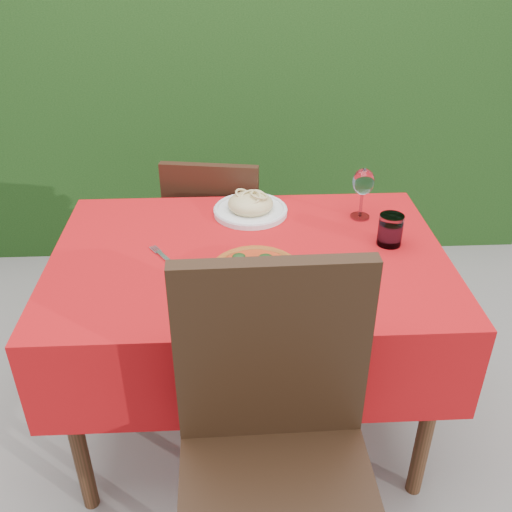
{
  "coord_description": "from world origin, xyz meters",
  "views": [
    {
      "loc": [
        -0.06,
        -1.56,
        1.68
      ],
      "look_at": [
        0.02,
        -0.05,
        0.77
      ],
      "focal_mm": 40.0,
      "sensor_mm": 36.0,
      "label": 1
    }
  ],
  "objects_px": {
    "water_glass": "(390,231)",
    "fork": "(169,262)",
    "chair_far": "(216,236)",
    "wine_glass": "(363,184)",
    "chair_near": "(276,444)",
    "pizza_plate": "(256,273)",
    "pasta_plate": "(250,207)"
  },
  "relations": [
    {
      "from": "chair_far",
      "to": "fork",
      "type": "bearing_deg",
      "value": 87.54
    },
    {
      "from": "wine_glass",
      "to": "fork",
      "type": "relative_size",
      "value": 0.9
    },
    {
      "from": "pasta_plate",
      "to": "chair_far",
      "type": "bearing_deg",
      "value": 114.18
    },
    {
      "from": "chair_near",
      "to": "pasta_plate",
      "type": "height_order",
      "value": "chair_near"
    },
    {
      "from": "water_glass",
      "to": "fork",
      "type": "height_order",
      "value": "water_glass"
    },
    {
      "from": "chair_far",
      "to": "fork",
      "type": "distance_m",
      "value": 0.69
    },
    {
      "from": "water_glass",
      "to": "wine_glass",
      "type": "height_order",
      "value": "wine_glass"
    },
    {
      "from": "pizza_plate",
      "to": "chair_near",
      "type": "bearing_deg",
      "value": -87.05
    },
    {
      "from": "pasta_plate",
      "to": "water_glass",
      "type": "bearing_deg",
      "value": -28.77
    },
    {
      "from": "chair_near",
      "to": "water_glass",
      "type": "bearing_deg",
      "value": 56.66
    },
    {
      "from": "chair_far",
      "to": "pasta_plate",
      "type": "xyz_separation_m",
      "value": [
        0.14,
        -0.3,
        0.29
      ]
    },
    {
      "from": "pasta_plate",
      "to": "wine_glass",
      "type": "relative_size",
      "value": 1.43
    },
    {
      "from": "chair_far",
      "to": "wine_glass",
      "type": "distance_m",
      "value": 0.74
    },
    {
      "from": "pasta_plate",
      "to": "water_glass",
      "type": "distance_m",
      "value": 0.51
    },
    {
      "from": "fork",
      "to": "pizza_plate",
      "type": "bearing_deg",
      "value": -56.1
    },
    {
      "from": "chair_far",
      "to": "wine_glass",
      "type": "height_order",
      "value": "wine_glass"
    },
    {
      "from": "chair_near",
      "to": "fork",
      "type": "bearing_deg",
      "value": 114.76
    },
    {
      "from": "chair_near",
      "to": "fork",
      "type": "distance_m",
      "value": 0.68
    },
    {
      "from": "pasta_plate",
      "to": "wine_glass",
      "type": "xyz_separation_m",
      "value": [
        0.39,
        -0.05,
        0.1
      ]
    },
    {
      "from": "pizza_plate",
      "to": "fork",
      "type": "height_order",
      "value": "pizza_plate"
    },
    {
      "from": "pasta_plate",
      "to": "fork",
      "type": "distance_m",
      "value": 0.42
    },
    {
      "from": "pizza_plate",
      "to": "pasta_plate",
      "type": "xyz_separation_m",
      "value": [
        0.0,
        0.44,
        0.0
      ]
    },
    {
      "from": "chair_far",
      "to": "pizza_plate",
      "type": "bearing_deg",
      "value": 109.37
    },
    {
      "from": "chair_near",
      "to": "fork",
      "type": "height_order",
      "value": "chair_near"
    },
    {
      "from": "water_glass",
      "to": "wine_glass",
      "type": "bearing_deg",
      "value": 106.04
    },
    {
      "from": "chair_far",
      "to": "fork",
      "type": "xyz_separation_m",
      "value": [
        -0.13,
        -0.63,
        0.26
      ]
    },
    {
      "from": "water_glass",
      "to": "fork",
      "type": "bearing_deg",
      "value": -173.46
    },
    {
      "from": "fork",
      "to": "chair_near",
      "type": "bearing_deg",
      "value": -96.72
    },
    {
      "from": "water_glass",
      "to": "pasta_plate",
      "type": "bearing_deg",
      "value": 151.23
    },
    {
      "from": "chair_far",
      "to": "pasta_plate",
      "type": "height_order",
      "value": "chair_far"
    },
    {
      "from": "chair_near",
      "to": "wine_glass",
      "type": "xyz_separation_m",
      "value": [
        0.37,
        0.87,
        0.28
      ]
    },
    {
      "from": "chair_near",
      "to": "pasta_plate",
      "type": "bearing_deg",
      "value": 90.13
    }
  ]
}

